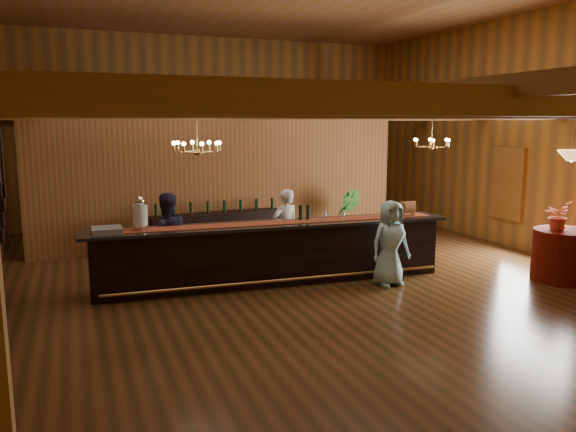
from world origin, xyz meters
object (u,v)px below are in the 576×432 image
object	(u,v)px
guest	(390,243)
chandelier_right	(431,142)
backbar_shelf	(217,231)
round_table	(563,255)
floor_plant	(346,215)
raffle_drum	(408,207)
bartender	(285,229)
staff_second	(167,239)
beverage_dispenser	(140,214)
tasting_bar	(274,253)
pendant_lamp	(572,155)
chandelier_left	(197,146)

from	to	relation	value
guest	chandelier_right	bearing A→B (deg)	35.51
backbar_shelf	round_table	world-z (taller)	round_table
chandelier_right	floor_plant	xyz separation A→B (m)	(-0.81, 2.36, -1.89)
raffle_drum	bartender	bearing A→B (deg)	154.08
raffle_drum	bartender	world-z (taller)	bartender
chandelier_right	staff_second	distance (m)	5.90
beverage_dispenser	raffle_drum	xyz separation A→B (m)	(5.18, -0.39, -0.11)
tasting_bar	staff_second	bearing A→B (deg)	164.42
tasting_bar	pendant_lamp	size ratio (longest dim) A/B	7.70
tasting_bar	chandelier_right	size ratio (longest dim) A/B	8.66
beverage_dispenser	chandelier_left	size ratio (longest dim) A/B	0.75
chandelier_right	guest	bearing A→B (deg)	-142.46
round_table	bartender	xyz separation A→B (m)	(-4.68, 2.71, 0.34)
tasting_bar	floor_plant	size ratio (longest dim) A/B	5.01
beverage_dispenser	guest	bearing A→B (deg)	-14.01
beverage_dispenser	chandelier_left	distance (m)	1.61
chandelier_left	bartender	xyz separation A→B (m)	(2.06, 1.32, -1.78)
raffle_drum	chandelier_left	world-z (taller)	chandelier_left
round_table	bartender	distance (m)	5.42
pendant_lamp	chandelier_left	bearing A→B (deg)	168.35
round_table	chandelier_left	distance (m)	7.20
tasting_bar	staff_second	size ratio (longest dim) A/B	4.00
chandelier_left	backbar_shelf	bearing A→B (deg)	71.94
round_table	floor_plant	distance (m)	5.19
staff_second	round_table	bearing A→B (deg)	160.29
chandelier_left	chandelier_right	size ratio (longest dim) A/B	1.00
beverage_dispenser	chandelier_right	bearing A→B (deg)	2.52
backbar_shelf	staff_second	size ratio (longest dim) A/B	1.85
chandelier_right	guest	size ratio (longest dim) A/B	0.50
backbar_shelf	guest	size ratio (longest dim) A/B	2.00
raffle_drum	pendant_lamp	world-z (taller)	pendant_lamp
chandelier_left	bartender	bearing A→B (deg)	32.65
raffle_drum	pendant_lamp	xyz separation A→B (m)	(2.46, -1.63, 1.08)
chandelier_left	guest	xyz separation A→B (m)	(3.47, -0.46, -1.82)
tasting_bar	backbar_shelf	world-z (taller)	tasting_bar
guest	floor_plant	size ratio (longest dim) A/B	1.16
chandelier_left	staff_second	size ratio (longest dim) A/B	0.46
raffle_drum	chandelier_left	size ratio (longest dim) A/B	0.42
round_table	bartender	size ratio (longest dim) A/B	0.68
bartender	guest	distance (m)	2.27
tasting_bar	bartender	size ratio (longest dim) A/B	4.15
floor_plant	backbar_shelf	bearing A→B (deg)	174.70
chandelier_right	raffle_drum	bearing A→B (deg)	-145.63
beverage_dispenser	floor_plant	bearing A→B (deg)	26.23
raffle_drum	floor_plant	size ratio (longest dim) A/B	0.25
chandelier_left	bartender	world-z (taller)	chandelier_left
floor_plant	chandelier_left	bearing A→B (deg)	-143.69
chandelier_left	staff_second	xyz separation A→B (m)	(-0.39, 1.08, -1.75)
raffle_drum	chandelier_left	bearing A→B (deg)	-176.78
tasting_bar	staff_second	world-z (taller)	staff_second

